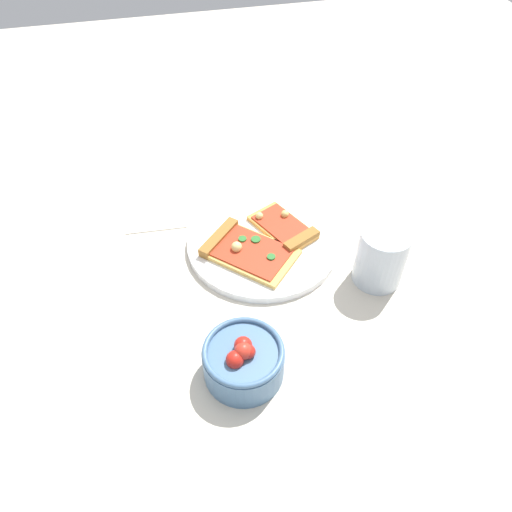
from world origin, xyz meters
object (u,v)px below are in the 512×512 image
(plate, at_px, (263,242))
(paper_napkin, at_px, (155,204))
(salad_bowl, at_px, (244,360))
(soda_glass, at_px, (381,258))
(pizza_slice_near, at_px, (245,250))
(pizza_slice_far, at_px, (286,229))

(plate, xyz_separation_m, paper_napkin, (-0.16, -0.18, -0.01))
(salad_bowl, xyz_separation_m, soda_glass, (-0.13, 0.26, 0.02))
(soda_glass, bearing_deg, pizza_slice_near, -115.63)
(paper_napkin, bearing_deg, pizza_slice_near, 37.15)
(pizza_slice_near, xyz_separation_m, soda_glass, (0.10, 0.21, 0.03))
(pizza_slice_near, relative_size, pizza_slice_far, 1.25)
(plate, distance_m, soda_glass, 0.21)
(salad_bowl, bearing_deg, soda_glass, 115.64)
(plate, distance_m, pizza_slice_near, 0.05)
(plate, xyz_separation_m, salad_bowl, (0.25, -0.09, 0.03))
(plate, relative_size, paper_napkin, 1.75)
(paper_napkin, bearing_deg, soda_glass, 50.66)
(pizza_slice_near, bearing_deg, soda_glass, 64.37)
(paper_napkin, bearing_deg, pizza_slice_far, 56.08)
(pizza_slice_near, relative_size, soda_glass, 1.72)
(pizza_slice_near, bearing_deg, plate, 120.26)
(pizza_slice_near, height_order, paper_napkin, pizza_slice_near)
(salad_bowl, height_order, paper_napkin, salad_bowl)
(pizza_slice_far, distance_m, paper_napkin, 0.28)
(paper_napkin, bearing_deg, salad_bowl, 12.13)
(pizza_slice_near, distance_m, paper_napkin, 0.24)
(pizza_slice_far, relative_size, salad_bowl, 1.23)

